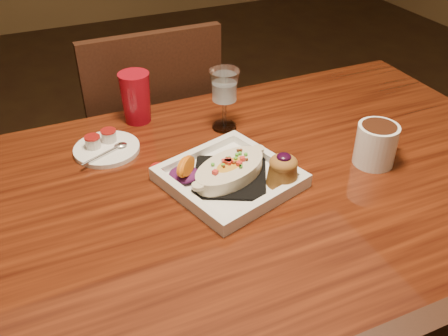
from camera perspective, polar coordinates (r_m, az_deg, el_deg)
name	(u,v)px	position (r m, az deg, el deg)	size (l,w,h in m)	color
table	(229,229)	(1.10, 0.57, -6.97)	(1.50, 0.90, 0.75)	maroon
chair_far	(150,146)	(1.67, -8.46, 2.53)	(0.42, 0.42, 0.93)	black
plate	(236,174)	(1.06, 1.39, -0.69)	(0.31, 0.31, 0.08)	white
coffee_mug	(377,142)	(1.16, 17.09, 2.81)	(0.13, 0.09, 0.10)	white
goblet	(224,89)	(1.22, 0.04, 9.01)	(0.07, 0.07, 0.16)	silver
saucer	(105,147)	(1.21, -13.42, 2.34)	(0.15, 0.15, 0.10)	white
creamer_loose	(158,171)	(1.10, -7.50, -0.33)	(0.03, 0.03, 0.03)	silver
red_tumbler	(136,98)	(1.29, -10.04, 7.93)	(0.08, 0.08, 0.13)	#A20B1B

